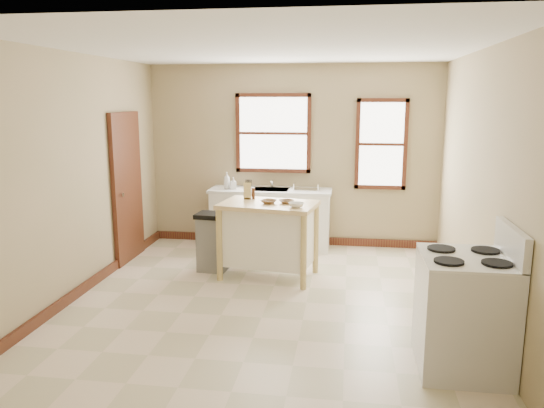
% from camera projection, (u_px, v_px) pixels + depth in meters
% --- Properties ---
extents(floor, '(5.00, 5.00, 0.00)m').
position_uv_depth(floor, '(268.00, 300.00, 6.09)').
color(floor, beige).
rests_on(floor, ground).
extents(ceiling, '(5.00, 5.00, 0.00)m').
position_uv_depth(ceiling, '(268.00, 48.00, 5.54)').
color(ceiling, white).
rests_on(ceiling, ground).
extents(wall_back, '(4.50, 0.04, 2.80)m').
position_uv_depth(wall_back, '(292.00, 156.00, 8.24)').
color(wall_back, tan).
rests_on(wall_back, ground).
extents(wall_left, '(0.04, 5.00, 2.80)m').
position_uv_depth(wall_left, '(76.00, 176.00, 6.13)').
color(wall_left, tan).
rests_on(wall_left, ground).
extents(wall_right, '(0.04, 5.00, 2.80)m').
position_uv_depth(wall_right, '(482.00, 185.00, 5.50)').
color(wall_right, tan).
rests_on(wall_right, ground).
extents(window_main, '(1.17, 0.06, 1.22)m').
position_uv_depth(window_main, '(273.00, 133.00, 8.20)').
color(window_main, '#401611').
rests_on(window_main, wall_back).
extents(window_side, '(0.77, 0.06, 1.37)m').
position_uv_depth(window_side, '(381.00, 144.00, 7.99)').
color(window_side, '#401611').
rests_on(window_side, wall_back).
extents(door_left, '(0.06, 0.90, 2.10)m').
position_uv_depth(door_left, '(127.00, 187.00, 7.46)').
color(door_left, '#401611').
rests_on(door_left, ground).
extents(baseboard_back, '(4.50, 0.04, 0.12)m').
position_uv_depth(baseboard_back, '(292.00, 240.00, 8.48)').
color(baseboard_back, '#401611').
rests_on(baseboard_back, ground).
extents(baseboard_left, '(0.04, 5.00, 0.12)m').
position_uv_depth(baseboard_left, '(87.00, 286.00, 6.39)').
color(baseboard_left, '#401611').
rests_on(baseboard_left, ground).
extents(sink_counter, '(1.86, 0.62, 0.92)m').
position_uv_depth(sink_counter, '(271.00, 218.00, 8.18)').
color(sink_counter, white).
rests_on(sink_counter, ground).
extents(faucet, '(0.03, 0.03, 0.22)m').
position_uv_depth(faucet, '(272.00, 180.00, 8.24)').
color(faucet, silver).
rests_on(faucet, sink_counter).
extents(soap_bottle_a, '(0.13, 0.13, 0.26)m').
position_uv_depth(soap_bottle_a, '(227.00, 180.00, 8.10)').
color(soap_bottle_a, '#B2B2B2').
rests_on(soap_bottle_a, sink_counter).
extents(soap_bottle_b, '(0.10, 0.10, 0.18)m').
position_uv_depth(soap_bottle_b, '(233.00, 183.00, 8.08)').
color(soap_bottle_b, '#B2B2B2').
rests_on(soap_bottle_b, sink_counter).
extents(dish_rack, '(0.45, 0.39, 0.10)m').
position_uv_depth(dish_rack, '(307.00, 187.00, 8.00)').
color(dish_rack, silver).
rests_on(dish_rack, sink_counter).
extents(kitchen_island, '(1.30, 0.94, 0.98)m').
position_uv_depth(kitchen_island, '(269.00, 240.00, 6.83)').
color(kitchen_island, '#DFC583').
rests_on(kitchen_island, ground).
extents(knife_block, '(0.12, 0.12, 0.20)m').
position_uv_depth(knife_block, '(247.00, 191.00, 6.99)').
color(knife_block, tan).
rests_on(knife_block, kitchen_island).
extents(pepper_grinder, '(0.05, 0.05, 0.15)m').
position_uv_depth(pepper_grinder, '(253.00, 193.00, 6.98)').
color(pepper_grinder, '#472513').
rests_on(pepper_grinder, kitchen_island).
extents(bowl_a, '(0.25, 0.25, 0.05)m').
position_uv_depth(bowl_a, '(269.00, 202.00, 6.69)').
color(bowl_a, brown).
rests_on(bowl_a, kitchen_island).
extents(bowl_b, '(0.25, 0.25, 0.04)m').
position_uv_depth(bowl_b, '(286.00, 202.00, 6.70)').
color(bowl_b, brown).
rests_on(bowl_b, kitchen_island).
extents(bowl_c, '(0.24, 0.24, 0.06)m').
position_uv_depth(bowl_c, '(296.00, 205.00, 6.45)').
color(bowl_c, white).
rests_on(bowl_c, kitchen_island).
extents(trash_bin, '(0.43, 0.38, 0.79)m').
position_uv_depth(trash_bin, '(213.00, 242.00, 7.09)').
color(trash_bin, slate).
rests_on(trash_bin, ground).
extents(gas_stove, '(0.79, 0.81, 1.26)m').
position_uv_depth(gas_stove, '(465.00, 298.00, 4.47)').
color(gas_stove, silver).
rests_on(gas_stove, ground).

